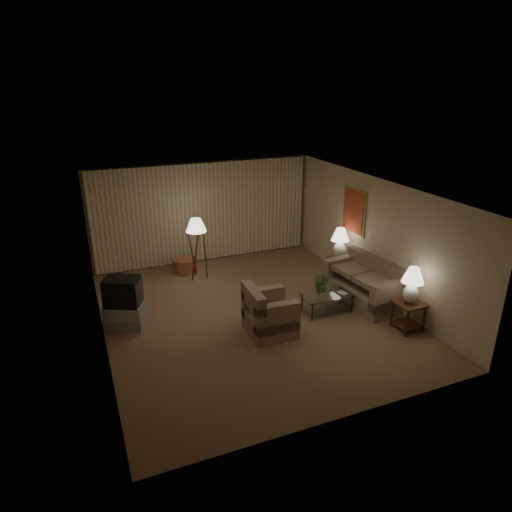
{
  "coord_description": "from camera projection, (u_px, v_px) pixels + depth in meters",
  "views": [
    {
      "loc": [
        -3.19,
        -8.05,
        4.72
      ],
      "look_at": [
        0.36,
        0.6,
        1.06
      ],
      "focal_mm": 32.0,
      "sensor_mm": 36.0,
      "label": 1
    }
  ],
  "objects": [
    {
      "name": "book",
      "position": [
        340.0,
        294.0,
        9.71
      ],
      "size": [
        0.22,
        0.26,
        0.02
      ],
      "primitive_type": "imported",
      "rotation": [
        0.0,
        0.0,
        0.32
      ],
      "color": "olive",
      "rests_on": "coffee_table"
    },
    {
      "name": "flowers",
      "position": [
        322.0,
        279.0,
        9.52
      ],
      "size": [
        0.46,
        0.41,
        0.46
      ],
      "primitive_type": "imported",
      "rotation": [
        0.0,
        0.0,
        -0.14
      ],
      "color": "#486C30",
      "rests_on": "vase"
    },
    {
      "name": "armchair",
      "position": [
        270.0,
        314.0,
        8.94
      ],
      "size": [
        1.0,
        0.96,
        0.78
      ],
      "rotation": [
        0.0,
        0.0,
        1.53
      ],
      "color": "gray",
      "rests_on": "ground"
    },
    {
      "name": "room_shell",
      "position": [
        228.0,
        217.0,
        10.45
      ],
      "size": [
        6.04,
        7.02,
        2.72
      ],
      "color": "beige",
      "rests_on": "ground"
    },
    {
      "name": "table_lamp_near",
      "position": [
        412.0,
        282.0,
        8.8
      ],
      "size": [
        0.43,
        0.43,
        0.74
      ],
      "color": "white",
      "rests_on": "side_table_near"
    },
    {
      "name": "side_table_near",
      "position": [
        408.0,
        311.0,
        9.03
      ],
      "size": [
        0.54,
        0.54,
        0.6
      ],
      "color": "#33170D",
      "rests_on": "ground"
    },
    {
      "name": "tv_cabinet",
      "position": [
        125.0,
        316.0,
        9.19
      ],
      "size": [
        1.14,
        1.08,
        0.5
      ],
      "primitive_type": "cube",
      "rotation": [
        0.0,
        0.0,
        -0.45
      ],
      "color": "#9E9EA0",
      "rests_on": "ground"
    },
    {
      "name": "crt_tv",
      "position": [
        122.0,
        292.0,
        9.0
      ],
      "size": [
        1.04,
        1.0,
        0.57
      ],
      "primitive_type": "cube",
      "rotation": [
        0.0,
        0.0,
        -0.45
      ],
      "color": "black",
      "rests_on": "tv_cabinet"
    },
    {
      "name": "floor_lamp",
      "position": [
        197.0,
        248.0,
        11.26
      ],
      "size": [
        0.5,
        0.5,
        1.55
      ],
      "color": "#33170D",
      "rests_on": "ground"
    },
    {
      "name": "ground",
      "position": [
        251.0,
        314.0,
        9.78
      ],
      "size": [
        7.0,
        7.0,
        0.0
      ],
      "primitive_type": "plane",
      "color": "#816647",
      "rests_on": "ground"
    },
    {
      "name": "vase",
      "position": [
        321.0,
        292.0,
        9.63
      ],
      "size": [
        0.16,
        0.16,
        0.16
      ],
      "primitive_type": "imported",
      "rotation": [
        0.0,
        0.0,
        0.05
      ],
      "color": "white",
      "rests_on": "coffee_table"
    },
    {
      "name": "sofa",
      "position": [
        362.0,
        286.0,
        10.15
      ],
      "size": [
        1.98,
        1.27,
        0.8
      ],
      "rotation": [
        0.0,
        0.0,
        -1.47
      ],
      "color": "gray",
      "rests_on": "ground"
    },
    {
      "name": "table_lamp_far",
      "position": [
        340.0,
        240.0,
        11.04
      ],
      "size": [
        0.44,
        0.44,
        0.76
      ],
      "color": "white",
      "rests_on": "side_table_far"
    },
    {
      "name": "ottoman",
      "position": [
        185.0,
        266.0,
        11.79
      ],
      "size": [
        0.73,
        0.73,
        0.39
      ],
      "primitive_type": "cylinder",
      "rotation": [
        0.0,
        0.0,
        0.29
      ],
      "color": "#A65F38",
      "rests_on": "ground"
    },
    {
      "name": "side_table_far",
      "position": [
        338.0,
        265.0,
        11.28
      ],
      "size": [
        0.46,
        0.38,
        0.6
      ],
      "color": "#33170D",
      "rests_on": "ground"
    },
    {
      "name": "coffee_table",
      "position": [
        327.0,
        300.0,
        9.76
      ],
      "size": [
        1.1,
        0.6,
        0.41
      ],
      "color": "silver",
      "rests_on": "ground"
    }
  ]
}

